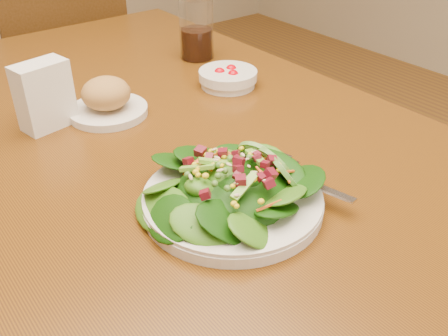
{
  "coord_description": "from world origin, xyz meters",
  "views": [
    {
      "loc": [
        -0.4,
        -0.74,
        1.19
      ],
      "look_at": [
        -0.03,
        -0.27,
        0.81
      ],
      "focal_mm": 40.0,
      "sensor_mm": 36.0,
      "label": 1
    }
  ],
  "objects": [
    {
      "name": "chair_far",
      "position": [
        0.23,
        1.05,
        0.52
      ],
      "size": [
        0.49,
        0.5,
        0.97
      ],
      "rotation": [
        0.0,
        0.0,
        3.04
      ],
      "color": "#4C2E14",
      "rests_on": "ground_plane"
    },
    {
      "name": "bread_plate",
      "position": [
        -0.04,
        0.09,
        0.78
      ],
      "size": [
        0.15,
        0.15,
        0.08
      ],
      "color": "silver",
      "rests_on": "dining_table"
    },
    {
      "name": "tomato_bowl",
      "position": [
        0.24,
        0.06,
        0.77
      ],
      "size": [
        0.13,
        0.13,
        0.04
      ],
      "color": "silver",
      "rests_on": "dining_table"
    },
    {
      "name": "salad_plate",
      "position": [
        -0.02,
        -0.29,
        0.78
      ],
      "size": [
        0.27,
        0.26,
        0.08
      ],
      "rotation": [
        0.0,
        0.0,
        -0.31
      ],
      "color": "silver",
      "rests_on": "dining_table"
    },
    {
      "name": "dining_table",
      "position": [
        0.0,
        0.0,
        0.65
      ],
      "size": [
        0.9,
        1.4,
        0.75
      ],
      "color": "#623609",
      "rests_on": "ground_plane"
    },
    {
      "name": "drinking_glass",
      "position": [
        0.29,
        0.25,
        0.81
      ],
      "size": [
        0.08,
        0.08,
        0.15
      ],
      "color": "silver",
      "rests_on": "dining_table"
    },
    {
      "name": "napkin_holder",
      "position": [
        -0.14,
        0.12,
        0.82
      ],
      "size": [
        0.1,
        0.07,
        0.12
      ],
      "rotation": [
        0.0,
        0.0,
        0.19
      ],
      "color": "white",
      "rests_on": "dining_table"
    }
  ]
}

